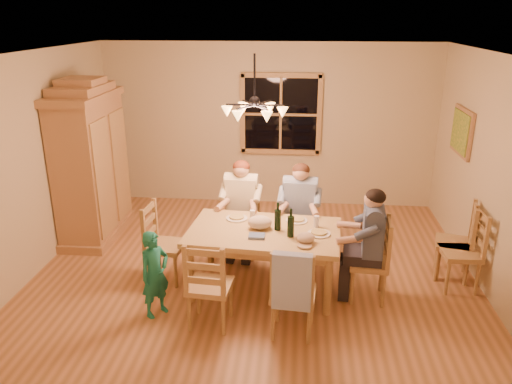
# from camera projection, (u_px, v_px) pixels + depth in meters

# --- Properties ---
(floor) EXTENTS (5.50, 5.50, 0.00)m
(floor) POSITION_uv_depth(u_px,v_px,m) (255.00, 270.00, 6.41)
(floor) COLOR olive
(floor) RESTS_ON ground
(ceiling) EXTENTS (5.50, 5.00, 0.02)m
(ceiling) POSITION_uv_depth(u_px,v_px,m) (255.00, 53.00, 5.50)
(ceiling) COLOR white
(ceiling) RESTS_ON wall_back
(wall_back) EXTENTS (5.50, 0.02, 2.70)m
(wall_back) POSITION_uv_depth(u_px,v_px,m) (269.00, 126.00, 8.30)
(wall_back) COLOR beige
(wall_back) RESTS_ON floor
(wall_left) EXTENTS (0.02, 5.00, 2.70)m
(wall_left) POSITION_uv_depth(u_px,v_px,m) (34.00, 164.00, 6.19)
(wall_left) COLOR beige
(wall_left) RESTS_ON floor
(wall_right) EXTENTS (0.02, 5.00, 2.70)m
(wall_right) POSITION_uv_depth(u_px,v_px,m) (493.00, 177.00, 5.72)
(wall_right) COLOR beige
(wall_right) RESTS_ON floor
(window) EXTENTS (1.30, 0.06, 1.30)m
(window) POSITION_uv_depth(u_px,v_px,m) (281.00, 114.00, 8.18)
(window) COLOR black
(window) RESTS_ON wall_back
(painting) EXTENTS (0.06, 0.78, 0.64)m
(painting) POSITION_uv_depth(u_px,v_px,m) (462.00, 132.00, 6.76)
(painting) COLOR olive
(painting) RESTS_ON wall_right
(chandelier) EXTENTS (0.77, 0.68, 0.71)m
(chandelier) POSITION_uv_depth(u_px,v_px,m) (255.00, 110.00, 5.71)
(chandelier) COLOR black
(chandelier) RESTS_ON ceiling
(armoire) EXTENTS (0.66, 1.40, 2.30)m
(armoire) POSITION_uv_depth(u_px,v_px,m) (91.00, 167.00, 7.10)
(armoire) COLOR olive
(armoire) RESTS_ON floor
(dining_table) EXTENTS (1.82, 1.20, 0.76)m
(dining_table) POSITION_uv_depth(u_px,v_px,m) (264.00, 238.00, 5.79)
(dining_table) COLOR tan
(dining_table) RESTS_ON floor
(chair_far_left) EXTENTS (0.47, 0.46, 0.99)m
(chair_far_left) POSITION_uv_depth(u_px,v_px,m) (242.00, 234.00, 6.74)
(chair_far_left) COLOR #A08046
(chair_far_left) RESTS_ON floor
(chair_far_right) EXTENTS (0.47, 0.46, 0.99)m
(chair_far_right) POSITION_uv_depth(u_px,v_px,m) (299.00, 238.00, 6.61)
(chair_far_right) COLOR #A08046
(chair_far_right) RESTS_ON floor
(chair_near_left) EXTENTS (0.47, 0.46, 0.99)m
(chair_near_left) POSITION_uv_depth(u_px,v_px,m) (210.00, 299.00, 5.22)
(chair_near_left) COLOR #A08046
(chair_near_left) RESTS_ON floor
(chair_near_right) EXTENTS (0.47, 0.46, 0.99)m
(chair_near_right) POSITION_uv_depth(u_px,v_px,m) (293.00, 307.00, 5.08)
(chair_near_right) COLOR #A08046
(chair_near_right) RESTS_ON floor
(chair_end_left) EXTENTS (0.46, 0.47, 0.99)m
(chair_end_left) POSITION_uv_depth(u_px,v_px,m) (167.00, 257.00, 6.10)
(chair_end_left) COLOR #A08046
(chair_end_left) RESTS_ON floor
(chair_end_right) EXTENTS (0.46, 0.47, 0.99)m
(chair_end_right) POSITION_uv_depth(u_px,v_px,m) (368.00, 274.00, 5.71)
(chair_end_right) COLOR #A08046
(chair_end_right) RESTS_ON floor
(adult_woman) EXTENTS (0.42, 0.45, 0.87)m
(adult_woman) POSITION_uv_depth(u_px,v_px,m) (241.00, 197.00, 6.55)
(adult_woman) COLOR beige
(adult_woman) RESTS_ON floor
(adult_plaid_man) EXTENTS (0.42, 0.45, 0.87)m
(adult_plaid_man) POSITION_uv_depth(u_px,v_px,m) (300.00, 200.00, 6.43)
(adult_plaid_man) COLOR #33588C
(adult_plaid_man) RESTS_ON floor
(adult_slate_man) EXTENTS (0.45, 0.42, 0.87)m
(adult_slate_man) POSITION_uv_depth(u_px,v_px,m) (371.00, 231.00, 5.53)
(adult_slate_man) COLOR #45526E
(adult_slate_man) RESTS_ON floor
(towel) EXTENTS (0.39, 0.13, 0.58)m
(towel) POSITION_uv_depth(u_px,v_px,m) (292.00, 282.00, 4.76)
(towel) COLOR #96A8CB
(towel) RESTS_ON chair_near_right
(wine_bottle_a) EXTENTS (0.08, 0.08, 0.33)m
(wine_bottle_a) POSITION_uv_depth(u_px,v_px,m) (278.00, 216.00, 5.71)
(wine_bottle_a) COLOR black
(wine_bottle_a) RESTS_ON dining_table
(wine_bottle_b) EXTENTS (0.08, 0.08, 0.33)m
(wine_bottle_b) POSITION_uv_depth(u_px,v_px,m) (291.00, 223.00, 5.53)
(wine_bottle_b) COLOR black
(wine_bottle_b) RESTS_ON dining_table
(plate_woman) EXTENTS (0.26, 0.26, 0.02)m
(plate_woman) POSITION_uv_depth(u_px,v_px,m) (237.00, 218.00, 6.06)
(plate_woman) COLOR white
(plate_woman) RESTS_ON dining_table
(plate_plaid) EXTENTS (0.26, 0.26, 0.02)m
(plate_plaid) POSITION_uv_depth(u_px,v_px,m) (297.00, 221.00, 5.99)
(plate_plaid) COLOR white
(plate_plaid) RESTS_ON dining_table
(plate_slate) EXTENTS (0.26, 0.26, 0.02)m
(plate_slate) POSITION_uv_depth(u_px,v_px,m) (319.00, 234.00, 5.63)
(plate_slate) COLOR white
(plate_slate) RESTS_ON dining_table
(wine_glass_a) EXTENTS (0.06, 0.06, 0.14)m
(wine_glass_a) POSITION_uv_depth(u_px,v_px,m) (252.00, 216.00, 5.97)
(wine_glass_a) COLOR silver
(wine_glass_a) RESTS_ON dining_table
(wine_glass_b) EXTENTS (0.06, 0.06, 0.14)m
(wine_glass_b) POSITION_uv_depth(u_px,v_px,m) (316.00, 222.00, 5.80)
(wine_glass_b) COLOR silver
(wine_glass_b) RESTS_ON dining_table
(cap) EXTENTS (0.20, 0.20, 0.11)m
(cap) POSITION_uv_depth(u_px,v_px,m) (306.00, 238.00, 5.42)
(cap) COLOR tan
(cap) RESTS_ON dining_table
(napkin) EXTENTS (0.19, 0.15, 0.03)m
(napkin) POSITION_uv_depth(u_px,v_px,m) (257.00, 236.00, 5.56)
(napkin) COLOR #556D9C
(napkin) RESTS_ON dining_table
(cloth_bundle) EXTENTS (0.28, 0.22, 0.15)m
(cloth_bundle) POSITION_uv_depth(u_px,v_px,m) (260.00, 222.00, 5.77)
(cloth_bundle) COLOR #CCB494
(cloth_bundle) RESTS_ON dining_table
(child) EXTENTS (0.40, 0.43, 0.98)m
(child) POSITION_uv_depth(u_px,v_px,m) (155.00, 274.00, 5.33)
(child) COLOR #1B7C67
(child) RESTS_ON floor
(chair_spare_front) EXTENTS (0.51, 0.53, 0.99)m
(chair_spare_front) POSITION_uv_depth(u_px,v_px,m) (452.00, 254.00, 6.17)
(chair_spare_front) COLOR #A08046
(chair_spare_front) RESTS_ON floor
(chair_spare_back) EXTENTS (0.44, 0.46, 0.99)m
(chair_spare_back) POSITION_uv_depth(u_px,v_px,m) (458.00, 264.00, 5.93)
(chair_spare_back) COLOR #A08046
(chair_spare_back) RESTS_ON floor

